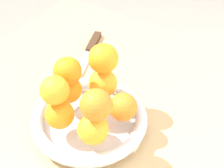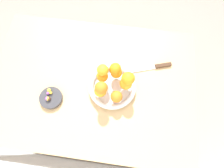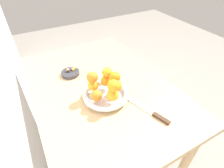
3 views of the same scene
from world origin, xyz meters
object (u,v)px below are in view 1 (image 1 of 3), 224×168
object	(u,v)px
orange_3	(68,90)
orange_5	(68,71)
orange_4	(60,114)
orange_6	(103,59)
fruit_bowl	(89,120)
knife	(87,55)
orange_1	(123,107)
orange_2	(103,83)
orange_0	(93,129)
orange_8	(55,90)
orange_7	(96,105)

from	to	relation	value
orange_3	orange_5	bearing A→B (deg)	58.45
orange_4	orange_6	size ratio (longest dim) A/B	0.93
fruit_bowl	orange_4	size ratio (longest dim) A/B	4.20
knife	orange_1	bearing A→B (deg)	50.91
orange_1	orange_6	world-z (taller)	orange_6
orange_2	orange_5	bearing A→B (deg)	-36.96
orange_1	knife	bearing A→B (deg)	-129.09
orange_3	knife	distance (m)	0.22
orange_0	orange_5	distance (m)	0.13
orange_8	knife	size ratio (longest dim) A/B	0.22
orange_0	orange_2	world-z (taller)	orange_2
orange_2	orange_6	bearing A→B (deg)	-167.04
orange_2	orange_6	distance (m)	0.06
orange_0	orange_4	size ratio (longest dim) A/B	1.03
orange_0	orange_3	xyz separation A→B (m)	(-0.06, -0.11, -0.00)
orange_0	orange_3	bearing A→B (deg)	-120.86
orange_2	knife	distance (m)	0.20
fruit_bowl	orange_6	xyz separation A→B (m)	(-0.07, -0.01, 0.11)
orange_2	orange_4	distance (m)	0.12
orange_1	orange_8	distance (m)	0.14
orange_3	orange_6	distance (m)	0.10
fruit_bowl	orange_7	world-z (taller)	orange_7
orange_0	knife	size ratio (longest dim) A/B	0.23
fruit_bowl	orange_2	world-z (taller)	orange_2
fruit_bowl	orange_4	xyz separation A→B (m)	(0.05, -0.03, 0.05)
orange_3	knife	xyz separation A→B (m)	(-0.19, -0.09, -0.06)
orange_5	orange_7	xyz separation A→B (m)	(0.05, 0.10, 0.00)
orange_2	orange_3	world-z (taller)	orange_2
orange_2	orange_8	size ratio (longest dim) A/B	1.11
orange_0	orange_3	size ratio (longest dim) A/B	1.03
orange_3	orange_4	size ratio (longest dim) A/B	0.99
orange_1	orange_3	world-z (taller)	same
fruit_bowl	orange_8	distance (m)	0.12
fruit_bowl	orange_3	distance (m)	0.08
orange_0	orange_7	distance (m)	0.06
orange_0	orange_1	size ratio (longest dim) A/B	1.04
orange_1	knife	world-z (taller)	orange_1
orange_4	orange_0	bearing A→B (deg)	91.79
orange_1	knife	xyz separation A→B (m)	(-0.17, -0.21, -0.06)
orange_1	orange_6	size ratio (longest dim) A/B	0.92
orange_1	orange_8	xyz separation A→B (m)	(0.08, -0.10, 0.06)
orange_1	orange_3	bearing A→B (deg)	-82.23
orange_5	fruit_bowl	bearing A→B (deg)	81.94
orange_6	knife	xyz separation A→B (m)	(-0.13, -0.14, -0.13)
orange_2	orange_8	world-z (taller)	orange_8
orange_2	knife	xyz separation A→B (m)	(-0.13, -0.14, -0.07)
orange_6	orange_8	bearing A→B (deg)	-13.48
orange_3	orange_6	bearing A→B (deg)	139.22
fruit_bowl	orange_3	bearing A→B (deg)	-101.63
orange_0	knife	world-z (taller)	orange_0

